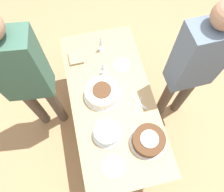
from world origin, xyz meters
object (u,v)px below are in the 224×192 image
Objects in this scene: wine_glass_near at (103,66)px; person_watching at (24,77)px; wine_glass_far at (101,41)px; cake_front_chocolate at (148,140)px; cake_back_decorated at (107,132)px; person_cutting at (194,66)px; cake_center_white at (102,92)px.

person_watching is at bearing 95.93° from wine_glass_near.
person_watching reaches higher than wine_glass_near.
wine_glass_far is 0.12× the size of person_watching.
cake_front_chocolate is at bearing -163.28° from wine_glass_near.
person_watching reaches higher than cake_back_decorated.
wine_glass_near is at bearing -21.94° from person_cutting.
wine_glass_far reaches higher than cake_front_chocolate.
cake_center_white is 1.82× the size of wine_glass_near.
person_watching reaches higher than cake_center_white.
cake_front_chocolate is 1.16m from person_watching.
person_watching is (-0.36, 0.71, 0.19)m from wine_glass_far.
cake_back_decorated is 0.83m from person_watching.
cake_center_white is 0.60m from cake_front_chocolate.
person_watching is (0.15, 0.61, 0.27)m from cake_center_white.
wine_glass_far is (0.90, -0.14, 0.09)m from cake_back_decorated.
person_watching is (-0.07, 0.67, 0.19)m from wine_glass_near.
cake_front_chocolate is 0.19× the size of person_cutting.
cake_front_chocolate is at bearing -30.37° from person_watching.
cake_front_chocolate is 1.64× the size of wine_glass_near.
cake_center_white is 1.66× the size of wine_glass_far.
wine_glass_far is at bearing -40.41° from person_cutting.
cake_front_chocolate is 0.36m from cake_back_decorated.
person_cutting is at bearing -110.60° from wine_glass_near.
person_watching is at bearing 116.85° from wine_glass_far.
person_watching is (0.68, 0.90, 0.27)m from cake_front_chocolate.
wine_glass_far is at bearing -8.84° from cake_back_decorated.
cake_front_chocolate is 0.79m from wine_glass_near.
cake_back_decorated is at bearing 20.18° from person_cutting.
cake_back_decorated is 0.15× the size of person_cutting.
person_cutting reaches higher than wine_glass_near.
cake_back_decorated is 1.22× the size of wine_glass_far.
cake_back_decorated is 0.15× the size of person_watching.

